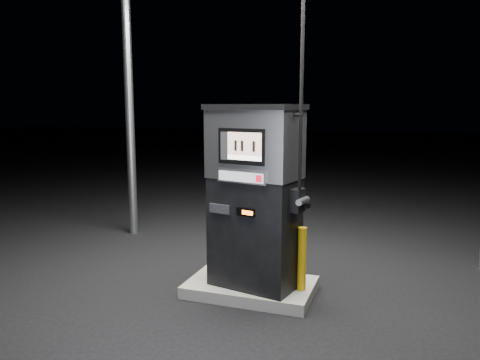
% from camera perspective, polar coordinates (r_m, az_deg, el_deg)
% --- Properties ---
extents(ground, '(80.00, 80.00, 0.00)m').
position_cam_1_polar(ground, '(6.24, 1.33, -13.56)').
color(ground, black).
rests_on(ground, ground).
extents(pump_island, '(1.60, 1.00, 0.15)m').
position_cam_1_polar(pump_island, '(6.21, 1.33, -12.92)').
color(pump_island, slate).
rests_on(pump_island, ground).
extents(fuel_dispenser, '(1.31, 0.89, 4.70)m').
position_cam_1_polar(fuel_dispenser, '(5.75, 1.84, -1.83)').
color(fuel_dispenser, black).
rests_on(fuel_dispenser, pump_island).
extents(bollard_left, '(0.16, 0.16, 1.00)m').
position_cam_1_polar(bollard_left, '(6.30, -3.15, -7.11)').
color(bollard_left, '#C89A0B').
rests_on(bollard_left, pump_island).
extents(bollard_right, '(0.13, 0.13, 0.79)m').
position_cam_1_polar(bollard_right, '(5.84, 7.56, -9.53)').
color(bollard_right, '#C89A0B').
rests_on(bollard_right, pump_island).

